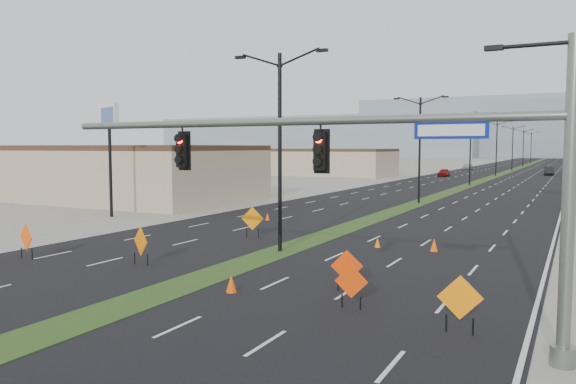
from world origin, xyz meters
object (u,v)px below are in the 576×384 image
at_px(construction_sign_5, 460,300).
at_px(cone_2, 434,245).
at_px(streetlight_4, 513,147).
at_px(construction_sign_1, 141,243).
at_px(streetlight_0, 280,146).
at_px(streetlight_1, 420,146).
at_px(signal_mast, 382,167).
at_px(streetlight_2, 470,146).
at_px(construction_sign_3, 351,283).
at_px(car_far, 467,167).
at_px(streetlight_3, 497,147).
at_px(streetlight_6, 531,147).
at_px(cone_3, 267,217).
at_px(car_left, 444,173).
at_px(construction_sign_0, 26,238).
at_px(cone_1, 378,243).
at_px(pole_sign_west, 109,126).
at_px(streetlight_5, 523,147).
at_px(construction_sign_4, 347,268).
at_px(car_mid, 549,171).
at_px(construction_sign_2, 252,220).
at_px(cone_0, 231,284).

height_order(construction_sign_5, cone_2, construction_sign_5).
distance_m(streetlight_4, construction_sign_1, 117.89).
relative_size(streetlight_0, streetlight_1, 1.00).
xyz_separation_m(signal_mast, streetlight_2, (-8.56, 66.00, 0.63)).
height_order(streetlight_4, construction_sign_3, streetlight_4).
distance_m(car_far, construction_sign_3, 121.72).
bearing_deg(construction_sign_3, streetlight_3, 83.10).
relative_size(streetlight_3, construction_sign_5, 5.86).
distance_m(streetlight_1, car_far, 85.43).
relative_size(streetlight_1, streetlight_6, 1.00).
bearing_deg(streetlight_6, construction_sign_1, -91.34).
bearing_deg(streetlight_6, cone_2, -87.57).
bearing_deg(cone_3, streetlight_6, 87.60).
relative_size(streetlight_4, construction_sign_1, 5.72).
bearing_deg(construction_sign_1, streetlight_2, 109.98).
xyz_separation_m(streetlight_0, construction_sign_5, (10.52, -8.75, -4.41)).
bearing_deg(car_left, streetlight_4, 76.45).
distance_m(car_far, construction_sign_0, 119.94).
bearing_deg(streetlight_6, cone_1, -88.59).
bearing_deg(pole_sign_west, streetlight_6, 106.17).
bearing_deg(streetlight_5, construction_sign_1, -91.60).
xyz_separation_m(streetlight_6, construction_sign_4, (5.95, -173.88, -4.50)).
xyz_separation_m(streetlight_6, car_far, (-9.91, -55.28, -4.73)).
xyz_separation_m(construction_sign_1, pole_sign_west, (-14.27, 12.54, 5.93)).
relative_size(streetlight_2, construction_sign_1, 5.72).
relative_size(car_mid, pole_sign_west, 0.56).
distance_m(construction_sign_1, construction_sign_2, 8.98).
bearing_deg(cone_1, car_mid, 87.07).
height_order(construction_sign_2, construction_sign_4, construction_sign_2).
xyz_separation_m(cone_0, cone_2, (4.77, 11.58, -0.00)).
relative_size(streetlight_1, streetlight_5, 1.00).
relative_size(streetlight_1, cone_0, 14.69).
height_order(streetlight_2, car_mid, streetlight_2).
bearing_deg(signal_mast, construction_sign_3, 127.97).
distance_m(streetlight_5, construction_sign_2, 136.88).
bearing_deg(pole_sign_west, construction_sign_1, -18.65).
relative_size(streetlight_4, cone_3, 17.74).
bearing_deg(streetlight_1, construction_sign_5, -74.03).
distance_m(streetlight_1, construction_sign_1, 34.26).
bearing_deg(construction_sign_2, cone_3, 100.93).
bearing_deg(construction_sign_2, streetlight_0, -54.13).
distance_m(streetlight_0, construction_sign_5, 14.37).
distance_m(streetlight_2, cone_0, 64.15).
distance_m(cone_2, pole_sign_west, 26.36).
bearing_deg(streetlight_2, car_far, 99.91).
xyz_separation_m(car_mid, construction_sign_0, (-18.41, -99.14, 0.22)).
bearing_deg(cone_2, car_far, 98.80).
bearing_deg(streetlight_6, cone_0, -89.28).
distance_m(streetlight_2, cone_2, 53.04).
xyz_separation_m(car_left, cone_0, (10.40, -86.15, -0.37)).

